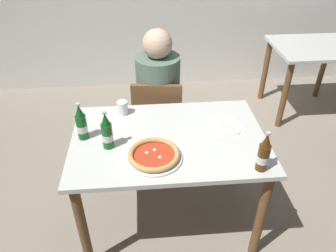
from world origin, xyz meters
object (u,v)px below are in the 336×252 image
chair_behind_table (158,119)px  pizza_margherita_near (154,155)px  beer_bottle_right (81,124)px  diner_seated (159,105)px  beer_bottle_left (264,154)px  paper_cup (123,108)px  dining_table_main (169,151)px  napkin_with_cutlery (227,127)px  dining_table_background (311,61)px  beer_bottle_center (107,133)px

chair_behind_table → pizza_margherita_near: (-0.07, -0.80, 0.29)m
beer_bottle_right → diner_seated: bearing=51.2°
beer_bottle_left → beer_bottle_right: 1.07m
chair_behind_table → paper_cup: size_ratio=8.95×
dining_table_main → napkin_with_cutlery: napkin_with_cutlery is taller
beer_bottle_left → napkin_with_cutlery: 0.43m
dining_table_main → napkin_with_cutlery: bearing=11.3°
beer_bottle_left → beer_bottle_right: bearing=159.8°
pizza_margherita_near → napkin_with_cutlery: bearing=28.8°
dining_table_main → pizza_margherita_near: bearing=-118.0°
dining_table_background → napkin_with_cutlery: bearing=-132.7°
pizza_margherita_near → beer_bottle_center: 0.30m
napkin_with_cutlery → paper_cup: 0.71m
dining_table_main → beer_bottle_center: (-0.36, -0.06, 0.22)m
chair_behind_table → pizza_margherita_near: chair_behind_table is taller
dining_table_main → beer_bottle_center: size_ratio=4.86×
chair_behind_table → beer_bottle_center: beer_bottle_center is taller
beer_bottle_right → paper_cup: (0.23, 0.25, -0.06)m
diner_seated → napkin_with_cutlery: bearing=-55.0°
pizza_margherita_near → paper_cup: paper_cup is taller
pizza_margherita_near → beer_bottle_center: bearing=154.1°
beer_bottle_right → paper_cup: beer_bottle_right is taller
beer_bottle_right → paper_cup: bearing=47.2°
chair_behind_table → beer_bottle_left: 1.13m
dining_table_background → paper_cup: paper_cup is taller
beer_bottle_left → diner_seated: bearing=117.0°
beer_bottle_left → beer_bottle_center: 0.88m
paper_cup → dining_table_background: bearing=30.1°
dining_table_main → paper_cup: (-0.29, 0.29, 0.16)m
beer_bottle_center → beer_bottle_right: 0.19m
beer_bottle_left → dining_table_background: bearing=57.0°
diner_seated → pizza_margherita_near: diner_seated is taller
dining_table_background → chair_behind_table: bearing=-154.5°
dining_table_background → beer_bottle_left: 2.06m
paper_cup → pizza_margherita_near: bearing=-68.7°
dining_table_main → paper_cup: paper_cup is taller
dining_table_main → dining_table_background: size_ratio=1.50×
chair_behind_table → napkin_with_cutlery: chair_behind_table is taller
chair_behind_table → beer_bottle_left: size_ratio=3.44×
diner_seated → beer_bottle_left: size_ratio=4.89×
beer_bottle_right → napkin_with_cutlery: (0.91, 0.04, -0.10)m
pizza_margherita_near → paper_cup: 0.52m
napkin_with_cutlery → chair_behind_table: bearing=128.0°
napkin_with_cutlery → diner_seated: bearing=125.0°
dining_table_main → napkin_with_cutlery: size_ratio=5.31×
dining_table_main → dining_table_background: bearing=41.1°
dining_table_main → beer_bottle_left: bearing=-34.4°
dining_table_main → beer_bottle_center: beer_bottle_center is taller
pizza_margherita_near → chair_behind_table: bearing=85.2°
diner_seated → paper_cup: size_ratio=12.73×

